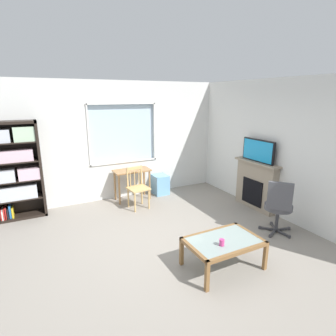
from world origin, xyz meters
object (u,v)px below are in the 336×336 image
object	(u,v)px
tv	(258,151)
office_chair	(279,205)
coffee_table	(223,243)
sippy_cup	(222,242)
fireplace	(256,185)
plastic_drawer_unit	(160,184)
wooden_chair	(137,187)
desk_under_window	(132,175)
bookshelf	(16,169)

from	to	relation	value
tv	office_chair	distance (m)	1.39
coffee_table	sippy_cup	xyz separation A→B (m)	(-0.12, -0.11, 0.10)
fireplace	plastic_drawer_unit	bearing A→B (deg)	129.85
wooden_chair	fireplace	world-z (taller)	fireplace
desk_under_window	plastic_drawer_unit	bearing A→B (deg)	3.80
desk_under_window	wooden_chair	bearing A→B (deg)	-97.27
desk_under_window	coffee_table	size ratio (longest dim) A/B	0.81
fireplace	office_chair	xyz separation A→B (m)	(-0.52, -1.07, 0.03)
wooden_chair	sippy_cup	distance (m)	2.72
desk_under_window	coffee_table	world-z (taller)	desk_under_window
plastic_drawer_unit	tv	bearing A→B (deg)	-50.50
plastic_drawer_unit	tv	xyz separation A→B (m)	(1.44, -1.75, 1.04)
coffee_table	sippy_cup	distance (m)	0.19
desk_under_window	wooden_chair	distance (m)	0.53
tv	sippy_cup	bearing A→B (deg)	-143.89
office_chair	coffee_table	bearing A→B (deg)	-166.70
bookshelf	office_chair	world-z (taller)	bookshelf
sippy_cup	tv	bearing A→B (deg)	36.11
desk_under_window	wooden_chair	size ratio (longest dim) A/B	0.93
bookshelf	coffee_table	size ratio (longest dim) A/B	1.86
office_chair	coffee_table	xyz separation A→B (m)	(-1.47, -0.35, -0.18)
wooden_chair	tv	world-z (taller)	tv
wooden_chair	office_chair	xyz separation A→B (m)	(1.76, -2.26, 0.09)
bookshelf	desk_under_window	size ratio (longest dim) A/B	2.30
office_chair	coffee_table	size ratio (longest dim) A/B	0.96
desk_under_window	sippy_cup	distance (m)	3.23
fireplace	coffee_table	bearing A→B (deg)	-144.53
plastic_drawer_unit	sippy_cup	xyz separation A→B (m)	(-0.64, -3.27, 0.23)
plastic_drawer_unit	fireplace	size ratio (longest dim) A/B	0.43
sippy_cup	fireplace	bearing A→B (deg)	35.87
fireplace	sippy_cup	world-z (taller)	fireplace
fireplace	office_chair	bearing A→B (deg)	-115.90
plastic_drawer_unit	coffee_table	size ratio (longest dim) A/B	0.46
bookshelf	coffee_table	xyz separation A→B (m)	(2.56, -3.23, -0.64)
desk_under_window	office_chair	bearing A→B (deg)	-58.54
bookshelf	plastic_drawer_unit	bearing A→B (deg)	-1.07
wooden_chair	fireplace	xyz separation A→B (m)	(2.28, -1.19, 0.06)
plastic_drawer_unit	sippy_cup	world-z (taller)	sippy_cup
bookshelf	plastic_drawer_unit	distance (m)	3.18
fireplace	sippy_cup	distance (m)	2.60
bookshelf	desk_under_window	bearing A→B (deg)	-2.64
bookshelf	tv	size ratio (longest dim) A/B	2.30
desk_under_window	tv	distance (m)	2.86
wooden_chair	bookshelf	bearing A→B (deg)	164.66
wooden_chair	sippy_cup	xyz separation A→B (m)	(0.17, -2.71, 0.01)
plastic_drawer_unit	fireplace	distance (m)	2.30
coffee_table	bookshelf	bearing A→B (deg)	128.43
wooden_chair	tv	distance (m)	2.68
wooden_chair	plastic_drawer_unit	distance (m)	1.02
bookshelf	coffee_table	world-z (taller)	bookshelf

